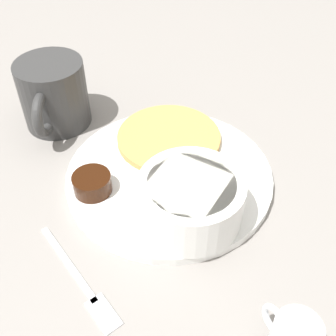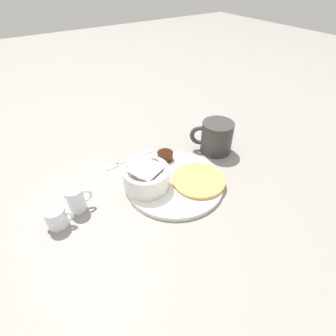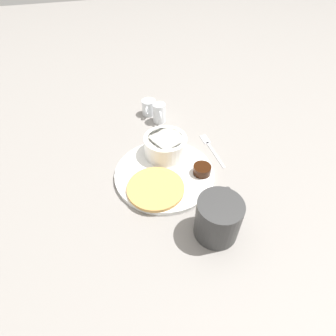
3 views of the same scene
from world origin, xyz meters
name	(u,v)px [view 2 (image 2 of 3)]	position (x,y,z in m)	size (l,w,h in m)	color
ground_plane	(174,184)	(0.00, 0.00, 0.00)	(4.00, 4.00, 0.00)	gray
plate	(174,182)	(0.00, 0.00, 0.01)	(0.26, 0.26, 0.01)	white
pancake_stack	(198,180)	(0.05, -0.04, 0.02)	(0.14, 0.14, 0.01)	tan
bowl	(146,177)	(-0.07, 0.02, 0.04)	(0.12, 0.12, 0.05)	white
syrup_cup	(165,156)	(0.03, 0.09, 0.02)	(0.05, 0.05, 0.02)	black
butter_ramekin	(138,178)	(-0.09, 0.04, 0.03)	(0.05, 0.05, 0.05)	white
coffee_mug	(216,137)	(0.19, 0.06, 0.05)	(0.11, 0.11, 0.10)	#333333
creamer_pitcher_near	(76,199)	(-0.24, 0.05, 0.03)	(0.06, 0.04, 0.07)	white
creamer_pitcher_far	(56,217)	(-0.30, 0.03, 0.03)	(0.06, 0.05, 0.05)	white
fork	(123,162)	(-0.07, 0.16, 0.00)	(0.15, 0.02, 0.00)	silver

